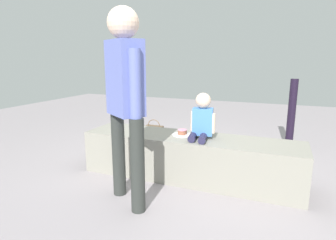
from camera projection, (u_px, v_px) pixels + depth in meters
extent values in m
plane|color=#9B9196|center=(189.00, 177.00, 3.17)|extent=(12.00, 12.00, 0.00)
cube|color=gray|center=(189.00, 157.00, 3.11)|extent=(2.38, 0.56, 0.48)
cylinder|color=#282647|center=(193.00, 136.00, 2.94)|extent=(0.11, 0.26, 0.08)
cylinder|color=#282647|center=(203.00, 138.00, 2.88)|extent=(0.11, 0.26, 0.08)
cube|color=#4986DD|center=(203.00, 121.00, 2.97)|extent=(0.23, 0.16, 0.28)
sphere|color=beige|center=(203.00, 101.00, 2.93)|extent=(0.16, 0.16, 0.16)
cylinder|color=beige|center=(193.00, 121.00, 3.03)|extent=(0.05, 0.05, 0.21)
cylinder|color=beige|center=(213.00, 123.00, 2.92)|extent=(0.05, 0.05, 0.21)
cylinder|color=#2E322F|center=(138.00, 166.00, 2.39)|extent=(0.12, 0.12, 0.83)
cylinder|color=#2E322F|center=(119.00, 154.00, 2.70)|extent=(0.12, 0.12, 0.83)
cube|color=#636FC0|center=(125.00, 78.00, 2.39)|extent=(0.41, 0.37, 0.63)
sphere|color=beige|center=(123.00, 23.00, 2.29)|extent=(0.26, 0.26, 0.26)
cylinder|color=#636FC0|center=(135.00, 87.00, 2.25)|extent=(0.10, 0.10, 0.60)
cylinder|color=#636FC0|center=(116.00, 83.00, 2.55)|extent=(0.10, 0.10, 0.60)
cylinder|color=white|center=(182.00, 135.00, 3.12)|extent=(0.22, 0.22, 0.01)
cylinder|color=#97573E|center=(182.00, 132.00, 3.11)|extent=(0.10, 0.10, 0.04)
cylinder|color=pink|center=(182.00, 130.00, 3.11)|extent=(0.10, 0.10, 0.01)
cube|color=silver|center=(187.00, 135.00, 3.09)|extent=(0.11, 0.04, 0.00)
cube|color=#59C6B2|center=(206.00, 139.00, 4.21)|extent=(0.25, 0.09, 0.26)
torus|color=white|center=(202.00, 131.00, 4.21)|extent=(0.10, 0.01, 0.10)
torus|color=white|center=(209.00, 131.00, 4.17)|extent=(0.10, 0.01, 0.10)
cylinder|color=black|center=(288.00, 146.00, 4.24)|extent=(0.36, 0.36, 0.04)
cylinder|color=black|center=(292.00, 113.00, 4.13)|extent=(0.11, 0.11, 0.98)
cylinder|color=silver|center=(218.00, 157.00, 3.59)|extent=(0.06, 0.06, 0.15)
cone|color=silver|center=(218.00, 151.00, 3.58)|extent=(0.06, 0.06, 0.03)
cylinder|color=white|center=(218.00, 149.00, 3.57)|extent=(0.03, 0.03, 0.01)
cylinder|color=red|center=(283.00, 150.00, 3.95)|extent=(0.08, 0.08, 0.10)
cube|color=white|center=(172.00, 145.00, 4.12)|extent=(0.37, 0.37, 0.14)
cube|color=black|center=(193.00, 151.00, 3.75)|extent=(0.29, 0.12, 0.20)
torus|color=black|center=(193.00, 144.00, 3.73)|extent=(0.22, 0.01, 0.22)
cube|color=brown|center=(154.00, 132.00, 4.71)|extent=(0.30, 0.14, 0.21)
torus|color=brown|center=(154.00, 126.00, 4.69)|extent=(0.22, 0.01, 0.22)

